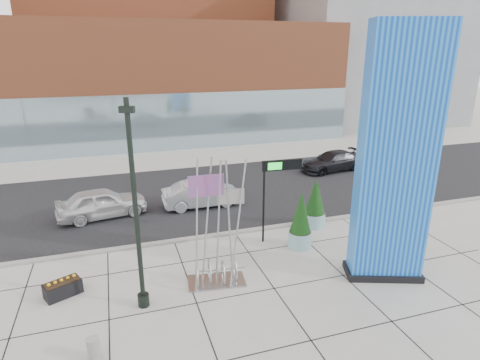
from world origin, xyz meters
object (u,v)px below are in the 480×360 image
object	(u,v)px
blue_pylon	(396,163)
overhead_street_sign	(278,172)
public_art_sculpture	(216,252)
car_white_west	(102,203)
lamp_post	(137,229)
concrete_bollard	(94,349)
car_silver_mid	(202,194)

from	to	relation	value
blue_pylon	overhead_street_sign	xyz separation A→B (m)	(-2.84, 4.21, -1.29)
public_art_sculpture	car_white_west	world-z (taller)	public_art_sculpture
lamp_post	car_white_west	xyz separation A→B (m)	(-1.37, 8.73, -2.19)
concrete_bollard	overhead_street_sign	bearing A→B (deg)	34.47
overhead_street_sign	car_white_west	bearing A→B (deg)	149.46
blue_pylon	car_white_west	distance (m)	14.87
overhead_street_sign	concrete_bollard	bearing A→B (deg)	-141.62
concrete_bollard	overhead_street_sign	world-z (taller)	overhead_street_sign
lamp_post	car_white_west	world-z (taller)	lamp_post
car_white_west	public_art_sculpture	bearing A→B (deg)	-162.52
car_silver_mid	car_white_west	bearing A→B (deg)	88.26
lamp_post	car_white_west	bearing A→B (deg)	98.90
concrete_bollard	car_silver_mid	bearing A→B (deg)	62.32
car_white_west	car_silver_mid	world-z (taller)	car_white_west
lamp_post	public_art_sculpture	size ratio (longest dim) A/B	1.45
blue_pylon	concrete_bollard	xyz separation A→B (m)	(-10.92, -1.33, -4.30)
public_art_sculpture	lamp_post	bearing A→B (deg)	-160.11
overhead_street_sign	car_white_west	distance (m)	9.86
blue_pylon	overhead_street_sign	bearing A→B (deg)	143.86
public_art_sculpture	car_white_west	distance (m)	9.14
car_white_west	blue_pylon	bearing A→B (deg)	-141.94
lamp_post	concrete_bollard	size ratio (longest dim) A/B	10.00
blue_pylon	public_art_sculpture	world-z (taller)	blue_pylon
lamp_post	concrete_bollard	xyz separation A→B (m)	(-1.60, -2.20, -2.62)
lamp_post	blue_pylon	bearing A→B (deg)	-5.32
car_silver_mid	lamp_post	bearing A→B (deg)	154.48
public_art_sculpture	blue_pylon	bearing A→B (deg)	-5.66
concrete_bollard	overhead_street_sign	size ratio (longest dim) A/B	0.19
lamp_post	overhead_street_sign	bearing A→B (deg)	27.32
concrete_bollard	car_white_west	bearing A→B (deg)	88.77
blue_pylon	public_art_sculpture	xyz separation A→B (m)	(-6.47, 1.50, -3.35)
public_art_sculpture	overhead_street_sign	world-z (taller)	public_art_sculpture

